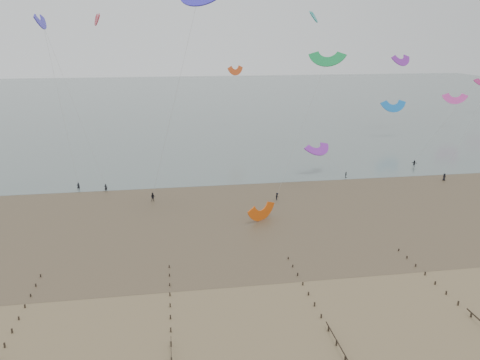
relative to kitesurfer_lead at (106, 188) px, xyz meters
name	(u,v)px	position (x,y,z in m)	size (l,w,h in m)	color
ground	(281,304)	(27.26, -49.70, -0.86)	(500.00, 500.00, 0.00)	brown
sea_and_shore	(219,210)	(23.19, -15.30, -0.85)	(500.00, 665.00, 0.03)	#475654
kitesurfer_lead	(106,188)	(0.00, 0.00, 0.00)	(0.63, 0.41, 1.72)	black
kitesurfers	(334,180)	(51.22, -2.22, -0.02)	(103.59, 21.35, 1.85)	black
grounded_kite	(262,220)	(30.40, -21.55, -0.86)	(5.91, 3.09, 4.50)	#E0520E
kites_airborne	(220,79)	(29.88, 39.72, 19.37)	(262.29, 113.80, 38.60)	blue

